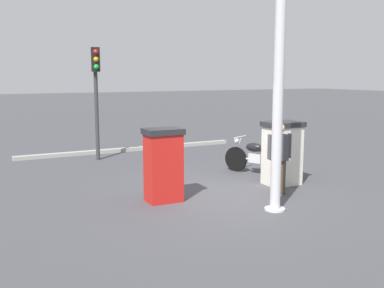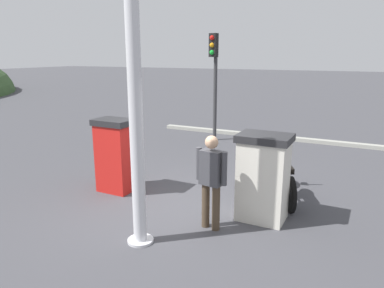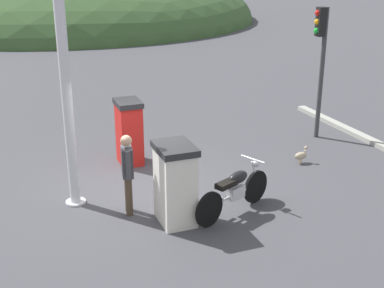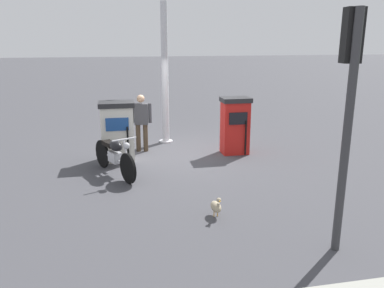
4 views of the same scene
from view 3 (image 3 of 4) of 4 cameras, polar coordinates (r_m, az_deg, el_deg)
The scene contains 11 objects.
ground_plane at distance 11.08m, azimuth -5.18°, elevation -4.94°, with size 120.00×120.00×0.00m, color #424247.
fuel_pump_near at distance 9.45m, azimuth -1.83°, elevation -4.34°, with size 0.71×0.89×1.51m.
fuel_pump_far at distance 12.21m, azimuth -6.88°, elevation 1.36°, with size 0.61×0.78×1.53m.
motorcycle_near_pump at distance 9.89m, azimuth 4.69°, elevation -5.05°, with size 1.88×0.93×0.97m.
attendant_person at distance 9.79m, azimuth -7.08°, elevation -2.79°, with size 0.26×0.58×1.57m.
wandering_duck at distance 12.56m, azimuth 11.85°, elevation -1.22°, with size 0.40×0.19×0.41m.
roadside_traffic_light at distance 13.89m, azimuth 13.92°, elevation 9.96°, with size 0.39×0.27×3.43m.
canopy_support_pole at distance 10.01m, azimuth -13.44°, elevation 3.72°, with size 0.40×0.40×4.04m.
road_edge_kerb at distance 14.06m, azimuth 20.30°, elevation -0.32°, with size 0.30×7.69×0.12m.
distant_hill_main at distance 40.97m, azimuth -13.22°, elevation 13.14°, with size 27.26×26.90×9.09m.
distant_hill_secondary at distance 49.12m, azimuth -19.74°, elevation 13.61°, with size 36.71×22.26×11.71m.
Camera 3 is at (-2.81, -9.63, 4.70)m, focal length 48.70 mm.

